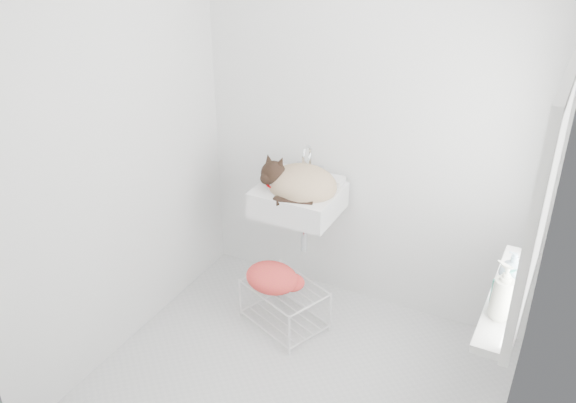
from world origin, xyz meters
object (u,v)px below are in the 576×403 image
at_px(cat, 299,184).
at_px(bottle_a, 498,317).
at_px(bottle_c, 510,281).
at_px(bottle_b, 502,306).
at_px(sink, 298,188).
at_px(wire_rack, 285,304).

distance_m(cat, bottle_a, 1.51).
bearing_deg(bottle_c, bottle_b, -90.00).
height_order(sink, bottle_b, sink).
bearing_deg(bottle_b, bottle_a, -90.00).
distance_m(wire_rack, bottle_b, 1.53).
relative_size(sink, bottle_a, 2.21).
bearing_deg(bottle_b, cat, 154.62).
bearing_deg(wire_rack, cat, 96.12).
relative_size(wire_rack, bottle_b, 2.61).
bearing_deg(cat, bottle_a, -28.69).
bearing_deg(bottle_a, wire_rack, 160.08).
bearing_deg(sink, bottle_c, -18.05).
relative_size(sink, bottle_c, 3.22).
bearing_deg(bottle_a, bottle_c, 90.00).
bearing_deg(cat, wire_rack, -84.07).
bearing_deg(sink, bottle_a, -28.86).
xyz_separation_m(cat, wire_rack, (0.03, -0.25, -0.74)).
bearing_deg(sink, cat, -55.36).
bearing_deg(cat, sink, 124.46).
distance_m(wire_rack, bottle_a, 1.55).
relative_size(bottle_b, bottle_c, 1.19).
distance_m(cat, bottle_c, 1.39).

